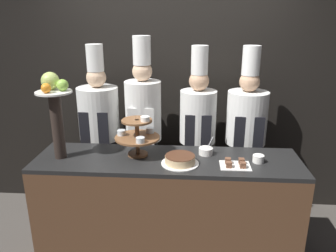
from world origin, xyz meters
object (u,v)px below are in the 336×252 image
at_px(tiered_stand, 138,135).
at_px(fruit_pedestal, 55,105).
at_px(cake_round, 180,160).
at_px(cup_white, 258,159).
at_px(chef_left, 100,130).
at_px(chef_right, 245,134).
at_px(serving_bowl_far, 206,151).
at_px(chef_center_left, 144,125).
at_px(cake_square_tray, 235,164).
at_px(chef_center_right, 197,132).

relative_size(tiered_stand, fruit_pedestal, 0.54).
distance_m(cake_round, cup_white, 0.63).
bearing_deg(fruit_pedestal, chef_left, 75.41).
bearing_deg(cup_white, chef_right, 90.54).
relative_size(cup_white, serving_bowl_far, 0.56).
bearing_deg(chef_right, chef_left, -180.00).
xyz_separation_m(tiered_stand, cake_round, (0.36, -0.15, -0.15)).
distance_m(cup_white, chef_right, 0.63).
xyz_separation_m(cup_white, serving_bowl_far, (-0.41, 0.13, -0.00)).
bearing_deg(chef_left, fruit_pedestal, -104.59).
bearing_deg(chef_left, cup_white, -23.19).
height_order(chef_left, chef_center_left, chef_center_left).
xyz_separation_m(cake_round, cake_square_tray, (0.43, -0.01, -0.02)).
relative_size(fruit_pedestal, chef_center_right, 0.39).
height_order(tiered_stand, fruit_pedestal, fruit_pedestal).
distance_m(fruit_pedestal, cup_white, 1.68).
xyz_separation_m(tiered_stand, fruit_pedestal, (-0.64, -0.08, 0.26)).
bearing_deg(serving_bowl_far, cake_round, -135.67).
bearing_deg(chef_center_left, chef_left, 180.00).
bearing_deg(chef_right, chef_center_left, -180.00).
relative_size(chef_left, chef_right, 1.00).
height_order(cake_round, cup_white, cake_round).
height_order(fruit_pedestal, chef_center_right, chef_center_right).
bearing_deg(cake_square_tray, serving_bowl_far, 135.19).
relative_size(cake_round, chef_center_right, 0.16).
bearing_deg(chef_center_right, cake_square_tray, -68.36).
bearing_deg(fruit_pedestal, chef_center_right, 28.61).
xyz_separation_m(chef_center_right, chef_right, (0.47, -0.00, -0.01)).
bearing_deg(fruit_pedestal, chef_right, 21.16).
distance_m(chef_left, chef_center_right, 0.99).
relative_size(cake_round, cake_square_tray, 1.27).
bearing_deg(chef_left, chef_center_left, -0.00).
xyz_separation_m(cup_white, cake_square_tray, (-0.19, -0.09, -0.01)).
height_order(cake_square_tray, chef_right, chef_right).
bearing_deg(serving_bowl_far, fruit_pedestal, -173.73).
xyz_separation_m(cake_square_tray, serving_bowl_far, (-0.22, 0.22, 0.01)).
bearing_deg(tiered_stand, fruit_pedestal, -173.28).
relative_size(tiered_stand, cake_round, 1.25).
xyz_separation_m(fruit_pedestal, cup_white, (1.63, 0.00, -0.41)).
relative_size(fruit_pedestal, chef_center_left, 0.37).
bearing_deg(cake_square_tray, chef_left, 150.69).
height_order(fruit_pedestal, chef_left, chef_left).
bearing_deg(cup_white, tiered_stand, 175.62).
xyz_separation_m(chef_left, chef_center_right, (0.99, 0.00, 0.01)).
height_order(cake_round, chef_center_right, chef_center_right).
height_order(cake_round, chef_right, chef_right).
relative_size(fruit_pedestal, cake_square_tray, 2.97).
distance_m(cake_round, chef_right, 0.94).
height_order(cake_square_tray, chef_left, chef_left).
height_order(cup_white, cake_square_tray, cup_white).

